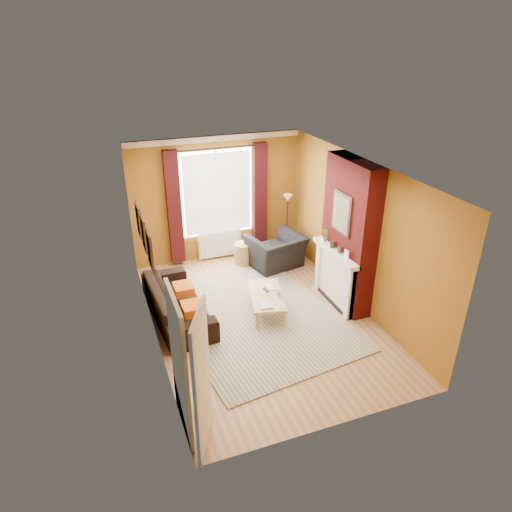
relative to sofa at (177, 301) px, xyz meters
name	(u,v)px	position (x,y,z in m)	size (l,w,h in m)	color
ground	(261,317)	(1.42, -0.57, -0.32)	(5.50, 5.50, 0.00)	#936A43
room_walls	(289,238)	(2.06, -0.29, 1.06)	(3.82, 5.54, 2.83)	#90611B
striped_rug	(253,315)	(1.30, -0.45, -0.31)	(3.28, 4.21, 0.02)	teal
sofa	(177,301)	(0.00, 0.00, 0.00)	(2.21, 0.86, 0.65)	black
armchair	(276,251)	(2.47, 1.23, 0.04)	(1.13, 0.98, 0.73)	black
coffee_table	(266,296)	(1.58, -0.45, 0.03)	(0.85, 1.28, 0.39)	tan
wicker_stool	(243,254)	(1.82, 1.60, -0.07)	(0.47, 0.47, 0.50)	#A68248
floor_lamp	(288,207)	(2.97, 1.78, 0.82)	(0.28, 0.28, 1.45)	black
book_a	(260,305)	(1.32, -0.76, 0.08)	(0.22, 0.29, 0.03)	#999999
book_b	(265,287)	(1.64, -0.20, 0.08)	(0.19, 0.26, 0.02)	#999999
mug	(278,293)	(1.77, -0.55, 0.11)	(0.10, 0.10, 0.09)	#999999
tv_remote	(266,290)	(1.62, -0.31, 0.08)	(0.07, 0.17, 0.02)	#28282B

